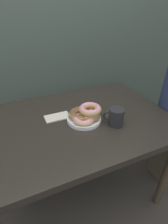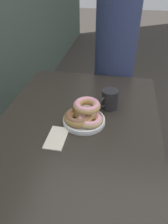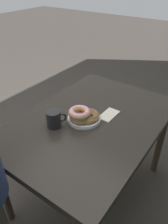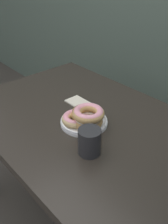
% 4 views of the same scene
% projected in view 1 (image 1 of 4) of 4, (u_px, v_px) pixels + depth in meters
% --- Properties ---
extents(wall_back, '(8.00, 0.05, 2.60)m').
position_uv_depth(wall_back, '(37.00, 3.00, 1.36)').
color(wall_back, '#47564C').
rests_on(wall_back, ground_plane).
extents(dining_table, '(1.14, 0.79, 0.70)m').
position_uv_depth(dining_table, '(77.00, 129.00, 1.09)').
color(dining_table, '#28231E').
rests_on(dining_table, ground_plane).
extents(donut_plate, '(0.22, 0.21, 0.09)m').
position_uv_depth(donut_plate, '(85.00, 115.00, 1.02)').
color(donut_plate, white).
rests_on(donut_plate, dining_table).
extents(coffee_mug, '(0.11, 0.09, 0.10)m').
position_uv_depth(coffee_mug, '(116.00, 117.00, 0.98)').
color(coffee_mug, '#232326').
rests_on(coffee_mug, dining_table).
extents(napkin, '(0.15, 0.08, 0.01)m').
position_uv_depth(napkin, '(57.00, 117.00, 1.07)').
color(napkin, beige).
rests_on(napkin, dining_table).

